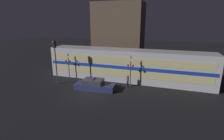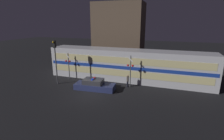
% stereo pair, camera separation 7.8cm
% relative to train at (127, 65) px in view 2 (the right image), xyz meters
% --- Properties ---
extents(ground_plane, '(120.00, 120.00, 0.00)m').
position_rel_train_xyz_m(ground_plane, '(-2.52, -6.22, -2.09)').
color(ground_plane, black).
extents(train, '(21.84, 3.13, 4.18)m').
position_rel_train_xyz_m(train, '(0.00, 0.00, 0.00)').
color(train, silver).
rests_on(train, ground_plane).
extents(police_car, '(4.86, 2.15, 1.37)m').
position_rel_train_xyz_m(police_car, '(-2.71, -4.66, -1.58)').
color(police_car, navy).
rests_on(police_car, ground_plane).
extents(pedestrian, '(0.26, 0.26, 1.57)m').
position_rel_train_xyz_m(pedestrian, '(0.79, -2.61, -1.28)').
color(pedestrian, black).
rests_on(pedestrian, ground_plane).
extents(crossing_signal_near, '(0.83, 0.32, 3.91)m').
position_rel_train_xyz_m(crossing_signal_near, '(1.09, -2.60, 0.21)').
color(crossing_signal_near, '#4C4C51').
rests_on(crossing_signal_near, ground_plane).
extents(crossing_signal_far, '(0.83, 0.32, 3.66)m').
position_rel_train_xyz_m(crossing_signal_far, '(-7.68, -2.26, 0.08)').
color(crossing_signal_far, '#4C4C51').
rests_on(crossing_signal_far, ground_plane).
extents(traffic_light_corner, '(0.30, 0.46, 5.56)m').
position_rel_train_xyz_m(traffic_light_corner, '(-8.00, -4.52, 1.66)').
color(traffic_light_corner, '#4C4C51').
rests_on(traffic_light_corner, ground_plane).
extents(building_left, '(8.55, 5.09, 10.96)m').
position_rel_train_xyz_m(building_left, '(-3.63, 8.03, 3.39)').
color(building_left, brown).
rests_on(building_left, ground_plane).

